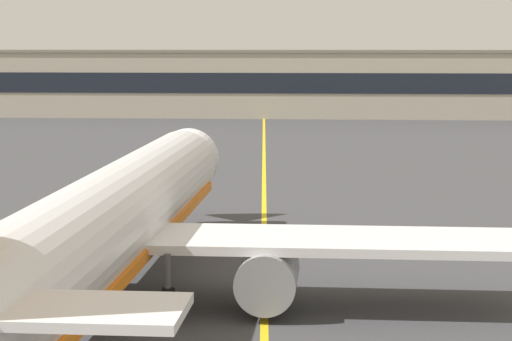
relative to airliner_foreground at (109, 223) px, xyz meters
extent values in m
cube|color=yellow|center=(5.07, 14.51, -3.37)|extent=(12.36, 179.62, 0.01)
cylinder|color=white|center=(0.00, 0.15, 0.13)|extent=(4.09, 36.03, 3.80)
cone|color=white|center=(0.16, 19.45, 0.13)|extent=(3.63, 2.63, 3.61)
cube|color=orange|center=(0.00, 0.15, -0.91)|extent=(3.99, 33.15, 0.44)
cube|color=black|center=(0.14, 17.55, 0.80)|extent=(2.86, 1.12, 0.60)
cube|color=white|center=(0.01, 0.75, -0.72)|extent=(32.04, 5.06, 0.36)
cylinder|color=gray|center=(6.20, -0.30, -1.94)|extent=(2.33, 3.62, 2.30)
cylinder|color=black|center=(6.21, 1.55, -1.94)|extent=(1.96, 0.20, 1.95)
cylinder|color=#4C4C51|center=(0.12, 14.65, -1.89)|extent=(0.24, 0.24, 1.60)
cylinder|color=black|center=(0.12, 14.65, -2.92)|extent=(0.41, 0.90, 0.90)
cylinder|color=#4C4C51|center=(-2.62, -1.83, -1.59)|extent=(0.24, 0.24, 1.60)
cylinder|color=black|center=(-2.62, -1.83, -2.72)|extent=(0.41, 1.30, 1.30)
cylinder|color=#4C4C51|center=(2.58, -1.87, -1.59)|extent=(0.24, 0.24, 1.60)
cylinder|color=black|center=(2.58, -1.87, -2.72)|extent=(0.41, 1.30, 1.30)
cone|color=orange|center=(0.75, 15.66, -3.09)|extent=(0.36, 0.36, 0.55)
cylinder|color=white|center=(0.75, 15.66, -3.07)|extent=(0.23, 0.23, 0.07)
cube|color=orange|center=(0.75, 15.66, -3.35)|extent=(0.44, 0.44, 0.03)
cube|color=#B2A893|center=(-0.90, 105.19, 1.19)|extent=(169.96, 12.00, 9.11)
cube|color=black|center=(-0.90, 99.14, 1.59)|extent=(163.17, 0.12, 2.80)
cube|color=gray|center=(-0.90, 105.19, 5.94)|extent=(170.36, 12.40, 0.40)
camera|label=1|loc=(8.52, -37.36, 6.85)|focal=69.69mm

